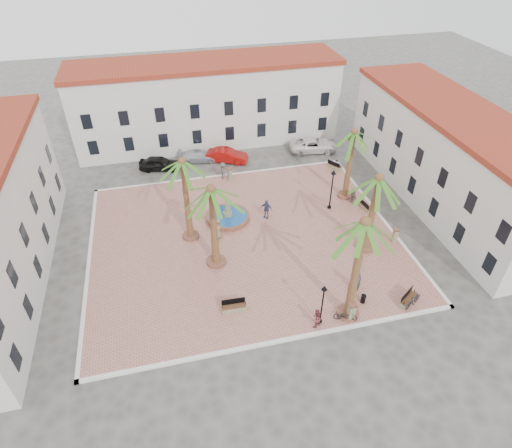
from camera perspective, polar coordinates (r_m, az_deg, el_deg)
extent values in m
plane|color=#56544F|center=(37.26, -1.50, -2.17)|extent=(120.00, 120.00, 0.00)
cube|color=#B77165|center=(37.21, -1.50, -2.08)|extent=(26.00, 22.00, 0.15)
cube|color=silver|center=(46.07, -4.44, 6.45)|extent=(26.30, 0.30, 0.16)
cube|color=silver|center=(29.80, 3.20, -15.31)|extent=(26.30, 0.30, 0.16)
cube|color=silver|center=(41.27, 16.42, 0.71)|extent=(0.30, 22.30, 0.16)
cube|color=silver|center=(37.46, -21.39, -4.91)|extent=(0.30, 22.30, 0.16)
cube|color=silver|center=(52.12, -6.47, 15.60)|extent=(30.00, 7.00, 9.00)
cube|color=maroon|center=(50.55, -6.86, 20.59)|extent=(30.40, 7.40, 0.50)
cube|color=black|center=(50.09, -20.87, 9.48)|extent=(1.00, 0.12, 1.60)
cube|color=black|center=(49.68, -16.58, 10.19)|extent=(1.00, 0.12, 1.60)
cube|color=black|center=(49.55, -12.23, 10.85)|extent=(1.00, 0.12, 1.60)
cube|color=black|center=(49.70, -7.86, 11.44)|extent=(1.00, 0.12, 1.60)
cube|color=black|center=(50.13, -3.53, 11.97)|extent=(1.00, 0.12, 1.60)
cube|color=black|center=(50.84, 0.73, 12.42)|extent=(1.00, 0.12, 1.60)
cube|color=black|center=(51.81, 4.85, 12.79)|extent=(1.00, 0.12, 1.60)
cube|color=black|center=(53.03, 8.82, 13.08)|extent=(1.00, 0.12, 1.60)
cube|color=black|center=(48.87, -21.65, 12.56)|extent=(1.00, 0.12, 1.60)
cube|color=black|center=(48.45, -17.22, 13.33)|extent=(1.00, 0.12, 1.60)
cube|color=black|center=(48.32, -12.70, 14.02)|extent=(1.00, 0.12, 1.60)
cube|color=black|center=(48.47, -8.17, 14.62)|extent=(1.00, 0.12, 1.60)
cube|color=black|center=(48.92, -3.66, 15.14)|extent=(1.00, 0.12, 1.60)
cube|color=black|center=(49.64, 0.75, 15.55)|extent=(1.00, 0.12, 1.60)
cube|color=black|center=(50.63, 5.04, 15.87)|extent=(1.00, 0.12, 1.60)
cube|color=black|center=(51.88, 9.14, 16.09)|extent=(1.00, 0.12, 1.60)
cube|color=silver|center=(44.16, 24.30, 7.81)|extent=(7.00, 26.00, 8.50)
cube|color=maroon|center=(42.36, 25.87, 13.05)|extent=(7.40, 26.40, 0.50)
cube|color=black|center=(36.19, 28.71, -4.65)|extent=(0.12, 1.00, 1.60)
cube|color=black|center=(38.23, 25.51, -1.09)|extent=(0.12, 1.00, 1.60)
cube|color=black|center=(40.51, 22.65, 2.08)|extent=(0.12, 1.00, 1.60)
cube|color=black|center=(42.98, 20.10, 4.90)|extent=(0.12, 1.00, 1.60)
cube|color=black|center=(45.63, 17.82, 7.40)|extent=(0.12, 1.00, 1.60)
cube|color=black|center=(48.42, 15.78, 9.61)|extent=(0.12, 1.00, 1.60)
cube|color=black|center=(51.32, 13.94, 11.56)|extent=(0.12, 1.00, 1.60)
cube|color=black|center=(34.48, 30.17, -0.92)|extent=(0.12, 1.00, 1.60)
cube|color=black|center=(36.61, 26.74, 2.58)|extent=(0.12, 1.00, 1.60)
cube|color=black|center=(38.99, 23.69, 5.67)|extent=(0.12, 1.00, 1.60)
cube|color=black|center=(41.56, 20.98, 8.37)|extent=(0.12, 1.00, 1.60)
cube|color=black|center=(44.29, 18.56, 10.74)|extent=(0.12, 1.00, 1.60)
cube|color=black|center=(47.16, 16.40, 12.81)|extent=(0.12, 1.00, 1.60)
cube|color=black|center=(50.13, 14.46, 14.63)|extent=(0.12, 1.00, 1.60)
cube|color=black|center=(29.98, -29.41, -15.25)|extent=(0.12, 1.00, 1.60)
cube|color=black|center=(32.55, -28.17, -9.75)|extent=(0.12, 1.00, 1.60)
cube|color=black|center=(35.38, -27.14, -5.09)|extent=(0.12, 1.00, 1.60)
cube|color=black|center=(38.43, -26.29, -1.15)|extent=(0.12, 1.00, 1.60)
cube|color=black|center=(41.63, -25.57, 2.21)|extent=(0.12, 1.00, 1.60)
cube|color=black|center=(44.96, -24.94, 5.07)|extent=(0.12, 1.00, 1.60)
cube|color=black|center=(30.64, -29.79, -5.87)|extent=(0.12, 1.00, 1.60)
cube|color=black|center=(33.64, -28.57, -1.30)|extent=(0.12, 1.00, 1.60)
cube|color=black|center=(36.82, -27.55, 2.50)|extent=(0.12, 1.00, 1.60)
cube|color=black|center=(40.15, -26.70, 5.69)|extent=(0.12, 1.00, 1.60)
cube|color=black|center=(43.60, -25.97, 8.38)|extent=(0.12, 1.00, 1.60)
cylinder|color=brown|center=(39.42, -3.76, 0.93)|extent=(3.98, 3.98, 0.38)
cylinder|color=#194C8C|center=(39.32, -3.77, 1.13)|extent=(3.51, 3.51, 0.06)
cylinder|color=#847F5B|center=(39.31, -3.77, 1.16)|extent=(0.85, 0.85, 0.76)
cylinder|color=#847F5B|center=(38.86, -3.82, 2.06)|extent=(0.57, 0.57, 1.14)
sphere|color=#847F5B|center=(38.45, -3.86, 2.92)|extent=(0.42, 0.42, 0.42)
cylinder|color=brown|center=(37.75, -8.68, -1.54)|extent=(1.43, 1.43, 0.21)
cylinder|color=brown|center=(35.53, -9.24, 3.16)|extent=(0.46, 0.46, 7.29)
sphere|color=brown|center=(33.64, -9.85, 8.28)|extent=(0.63, 0.63, 0.63)
cylinder|color=brown|center=(34.94, -5.30, -4.99)|extent=(1.59, 1.59, 0.24)
cylinder|color=brown|center=(32.64, -5.66, -0.37)|extent=(0.52, 0.52, 6.91)
sphere|color=brown|center=(30.65, -6.04, 4.73)|extent=(0.69, 0.69, 0.69)
cylinder|color=brown|center=(31.72, 12.12, -11.51)|extent=(1.58, 1.58, 0.24)
cylinder|color=brown|center=(28.78, 13.18, -6.08)|extent=(0.52, 0.52, 8.04)
sphere|color=brown|center=(26.24, 14.40, 0.30)|extent=(0.69, 0.69, 0.69)
cylinder|color=brown|center=(37.38, 14.38, -2.88)|extent=(1.65, 1.65, 0.25)
cylinder|color=brown|center=(35.31, 15.22, 1.38)|extent=(0.54, 0.54, 6.64)
sphere|color=brown|center=(33.53, 16.14, 5.96)|extent=(0.72, 0.72, 0.72)
cylinder|color=brown|center=(43.37, 11.75, 3.81)|extent=(1.48, 1.48, 0.22)
cylinder|color=brown|center=(41.59, 12.34, 7.78)|extent=(0.48, 0.48, 6.71)
sphere|color=brown|center=(40.08, 12.98, 11.93)|extent=(0.65, 0.65, 0.65)
cube|color=#847F5B|center=(31.25, -2.96, -11.16)|extent=(1.81, 0.62, 0.40)
cube|color=#56351E|center=(31.08, -2.97, -10.88)|extent=(1.71, 0.56, 0.06)
cube|color=black|center=(31.03, -3.05, -10.25)|extent=(1.69, 0.12, 0.50)
cylinder|color=black|center=(30.94, -4.55, -10.94)|extent=(0.05, 0.05, 0.30)
cylinder|color=black|center=(31.07, -1.41, -10.51)|extent=(0.05, 0.05, 0.30)
cube|color=#847F5B|center=(33.63, 19.63, -9.55)|extent=(1.79, 1.45, 0.40)
cube|color=#56351E|center=(33.47, 19.71, -9.28)|extent=(1.68, 1.36, 0.06)
cube|color=black|center=(33.32, 19.47, -8.79)|extent=(1.43, 0.98, 0.50)
cylinder|color=black|center=(32.80, 19.10, -9.97)|extent=(0.05, 0.05, 0.30)
cylinder|color=black|center=(33.98, 20.39, -8.33)|extent=(0.05, 0.05, 0.30)
cube|color=#847F5B|center=(41.94, 14.36, 2.19)|extent=(0.71, 1.66, 0.36)
cube|color=#56351E|center=(41.82, 14.40, 2.42)|extent=(0.66, 1.56, 0.05)
cube|color=black|center=(41.58, 14.23, 2.64)|extent=(0.26, 1.51, 0.45)
cylinder|color=black|center=(41.28, 15.00, 1.97)|extent=(0.05, 0.05, 0.27)
cylinder|color=black|center=(42.26, 13.87, 3.09)|extent=(0.05, 0.05, 0.27)
cube|color=#847F5B|center=(47.85, 10.40, 7.53)|extent=(1.32, 1.66, 0.37)
cube|color=#56351E|center=(47.74, 10.43, 7.75)|extent=(1.23, 1.55, 0.05)
cube|color=black|center=(47.47, 10.32, 7.93)|extent=(0.88, 1.33, 0.46)
cylinder|color=black|center=(47.34, 11.22, 7.52)|extent=(0.05, 0.05, 0.27)
cylinder|color=black|center=(48.05, 9.69, 8.20)|extent=(0.05, 0.05, 0.27)
cylinder|color=black|center=(30.95, 8.51, -12.68)|extent=(0.32, 0.32, 0.14)
cylinder|color=black|center=(29.74, 8.80, -10.70)|extent=(0.11, 0.11, 3.18)
cone|color=black|center=(28.49, 9.13, -8.39)|extent=(0.39, 0.39, 0.35)
sphere|color=beige|center=(28.58, 9.10, -8.57)|extent=(0.21, 0.21, 0.21)
cylinder|color=black|center=(41.42, 9.74, 2.26)|extent=(0.37, 0.37, 0.16)
cylinder|color=black|center=(40.39, 10.02, 4.42)|extent=(0.12, 0.12, 3.69)
cone|color=black|center=(39.35, 10.33, 6.85)|extent=(0.45, 0.45, 0.41)
sphere|color=beige|center=(39.42, 10.30, 6.66)|extent=(0.25, 0.25, 0.25)
cube|color=#847F5B|center=(31.00, 12.59, -11.41)|extent=(0.46, 0.46, 1.43)
cube|color=brown|center=(30.44, 12.78, -10.45)|extent=(0.57, 0.57, 0.11)
cube|color=#847F5B|center=(44.86, -3.53, 6.60)|extent=(0.47, 0.47, 1.25)
cube|color=brown|center=(44.51, -3.56, 7.34)|extent=(0.59, 0.59, 0.10)
cube|color=#847F5B|center=(38.35, 18.04, -1.52)|extent=(0.40, 0.40, 1.26)
cube|color=brown|center=(37.95, 18.23, -0.73)|extent=(0.51, 0.51, 0.10)
cylinder|color=black|center=(32.57, 14.11, -9.64)|extent=(0.36, 0.36, 0.70)
imported|color=#31364A|center=(32.90, 13.28, -7.39)|extent=(0.77, 0.59, 1.90)
imported|color=black|center=(31.08, 11.86, -11.90)|extent=(1.76, 1.18, 0.88)
imported|color=brown|center=(30.12, 8.02, -12.36)|extent=(0.95, 0.87, 1.58)
imported|color=black|center=(33.23, 20.23, -9.55)|extent=(1.84, 1.28, 1.08)
imported|color=#806F4E|center=(36.85, -5.11, -0.66)|extent=(0.96, 0.66, 1.89)
imported|color=#364065|center=(39.10, 1.37, 2.02)|extent=(1.16, 0.99, 1.87)
imported|color=#454449|center=(45.06, -4.44, 7.12)|extent=(0.68, 1.18, 1.81)
imported|color=#6D6257|center=(42.16, 12.76, 3.70)|extent=(0.69, 1.53, 1.59)
imported|color=black|center=(48.04, -12.74, 7.90)|extent=(4.63, 2.69, 1.48)
imported|color=#A70E0B|center=(48.49, -3.88, 9.10)|extent=(4.84, 3.28, 1.51)
imported|color=silver|center=(48.98, -7.60, 8.98)|extent=(4.57, 2.42, 1.26)
imported|color=white|center=(51.06, 7.63, 10.40)|extent=(5.79, 3.26, 1.53)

